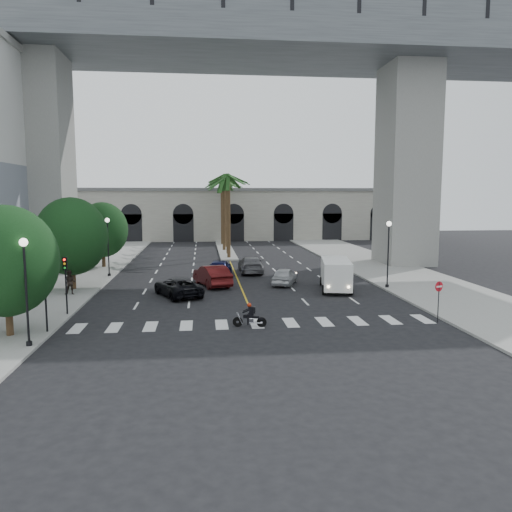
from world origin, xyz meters
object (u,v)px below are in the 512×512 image
at_px(lamp_post_left_near, 26,283).
at_px(lamp_post_left_far, 108,242).
at_px(traffic_signal_far, 66,276).
at_px(car_c, 178,287).
at_px(car_b, 212,275).
at_px(pedestrian_b, 70,282).
at_px(lamp_post_right, 388,248).
at_px(cargo_van, 336,273).
at_px(car_e, 220,268).
at_px(car_d, 251,265).
at_px(motorcycle_rider, 251,316).
at_px(pedestrian_a, 15,288).
at_px(do_not_enter_sign, 439,293).
at_px(car_a, 285,276).
at_px(traffic_signal_near, 45,288).

bearing_deg(lamp_post_left_near, lamp_post_left_far, 90.00).
bearing_deg(traffic_signal_far, car_c, 40.11).
height_order(car_b, pedestrian_b, pedestrian_b).
relative_size(lamp_post_right, cargo_van, 0.91).
bearing_deg(car_c, lamp_post_left_near, 37.32).
relative_size(car_b, car_e, 1.10).
bearing_deg(car_e, traffic_signal_far, 63.68).
distance_m(car_d, car_e, 3.59).
bearing_deg(car_c, lamp_post_left_far, -78.25).
relative_size(motorcycle_rider, car_d, 0.35).
xyz_separation_m(lamp_post_left_near, car_e, (9.90, 20.39, -2.42)).
xyz_separation_m(lamp_post_left_far, car_d, (12.90, 1.36, -2.44)).
height_order(pedestrian_a, do_not_enter_sign, do_not_enter_sign).
bearing_deg(lamp_post_left_near, car_d, 60.02).
bearing_deg(car_c, car_a, -179.49).
bearing_deg(pedestrian_a, motorcycle_rider, -21.45).
xyz_separation_m(lamp_post_left_far, car_a, (15.08, -5.19, -2.52)).
relative_size(traffic_signal_near, car_b, 0.71).
distance_m(car_b, do_not_enter_sign, 18.47).
bearing_deg(traffic_signal_near, pedestrian_b, 97.61).
distance_m(lamp_post_left_near, car_e, 22.79).
height_order(traffic_signal_near, traffic_signal_far, same).
bearing_deg(car_d, car_b, 60.00).
distance_m(cargo_van, do_not_enter_sign, 10.85).
bearing_deg(cargo_van, do_not_enter_sign, -61.47).
height_order(lamp_post_left_far, car_b, lamp_post_left_far).
relative_size(lamp_post_right, car_d, 0.99).
bearing_deg(motorcycle_rider, car_b, 108.38).
bearing_deg(car_e, lamp_post_left_near, 72.99).
xyz_separation_m(lamp_post_right, car_c, (-16.27, -1.08, -2.52)).
relative_size(lamp_post_left_near, cargo_van, 0.91).
relative_size(lamp_post_left_far, pedestrian_b, 3.00).
relative_size(lamp_post_left_near, car_c, 1.06).
relative_size(lamp_post_left_near, traffic_signal_far, 1.47).
bearing_deg(car_e, car_c, 77.20).
bearing_deg(lamp_post_right, pedestrian_a, -174.94).
xyz_separation_m(cargo_van, pedestrian_b, (-19.89, -0.32, -0.28)).
bearing_deg(car_c, traffic_signal_near, 31.71).
relative_size(car_e, cargo_van, 0.80).
xyz_separation_m(lamp_post_left_far, cargo_van, (18.64, -8.04, -1.90)).
bearing_deg(car_c, lamp_post_right, 159.85).
bearing_deg(lamp_post_left_near, cargo_van, 34.82).
bearing_deg(pedestrian_b, car_a, 13.62).
height_order(lamp_post_right, do_not_enter_sign, lamp_post_right).
distance_m(motorcycle_rider, pedestrian_a, 17.22).
height_order(cargo_van, do_not_enter_sign, do_not_enter_sign).
distance_m(lamp_post_left_near, lamp_post_right, 26.25).
xyz_separation_m(motorcycle_rider, car_e, (-1.10, 17.57, 0.18)).
xyz_separation_m(motorcycle_rider, car_d, (1.90, 19.55, 0.16)).
xyz_separation_m(pedestrian_a, do_not_enter_sign, (26.26, -7.98, 0.69)).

